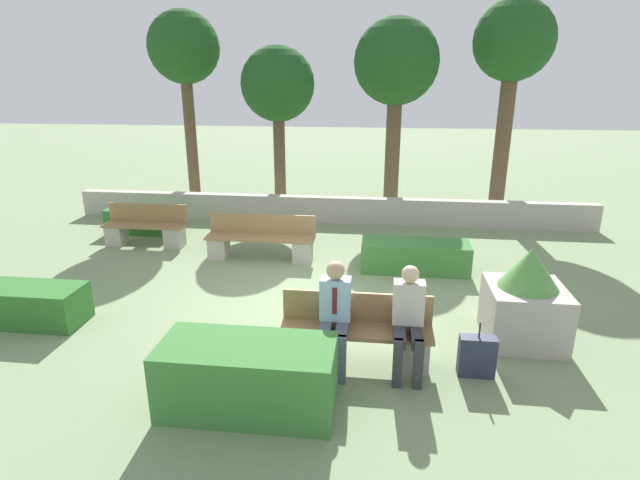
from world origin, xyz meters
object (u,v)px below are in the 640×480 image
at_px(suitcase, 477,356).
at_px(tree_center_right, 396,66).
at_px(tree_center_left, 278,87).
at_px(bench_left_side, 261,242).
at_px(person_seated_man, 334,311).
at_px(tree_leftmost, 184,52).
at_px(person_seated_woman, 409,316).
at_px(planter_corner_left, 526,300).
at_px(tree_rightmost, 513,48).
at_px(bench_right_side, 146,230).
at_px(bench_front, 356,337).

height_order(suitcase, tree_center_right, tree_center_right).
xyz_separation_m(suitcase, tree_center_left, (-3.94, 7.64, 3.01)).
distance_m(bench_left_side, person_seated_man, 4.20).
bearing_deg(bench_left_side, person_seated_man, -54.01).
xyz_separation_m(bench_left_side, tree_center_left, (-0.36, 3.89, 2.91)).
bearing_deg(tree_center_right, bench_left_side, -120.82).
height_order(person_seated_man, tree_leftmost, tree_leftmost).
xyz_separation_m(person_seated_woman, tree_center_right, (-0.09, 8.20, 3.02)).
distance_m(planter_corner_left, suitcase, 1.29).
bearing_deg(tree_center_right, tree_rightmost, 3.41).
distance_m(person_seated_woman, tree_leftmost, 10.27).
distance_m(suitcase, tree_center_left, 9.11).
distance_m(person_seated_man, suitcase, 1.82).
relative_size(suitcase, tree_rightmost, 0.13).
xyz_separation_m(bench_right_side, planter_corner_left, (7.06, -3.35, 0.26)).
height_order(person_seated_woman, planter_corner_left, person_seated_woman).
distance_m(bench_right_side, tree_center_right, 7.44).
bearing_deg(tree_center_right, planter_corner_left, -76.60).
bearing_deg(suitcase, tree_rightmost, 76.84).
bearing_deg(person_seated_woman, planter_corner_left, 30.83).
xyz_separation_m(tree_center_left, tree_rightmost, (5.90, 0.72, 0.94)).
bearing_deg(bench_right_side, tree_center_right, 30.16).
distance_m(person_seated_woman, tree_rightmost, 9.48).
relative_size(tree_leftmost, tree_center_left, 1.21).
relative_size(person_seated_woman, planter_corner_left, 1.00).
relative_size(tree_center_right, tree_rightmost, 0.92).
relative_size(person_seated_woman, tree_center_left, 0.32).
bearing_deg(bench_right_side, suitcase, -40.37).
bearing_deg(suitcase, planter_corner_left, 51.05).
height_order(planter_corner_left, suitcase, planter_corner_left).
height_order(tree_leftmost, tree_center_left, tree_leftmost).
height_order(person_seated_woman, tree_rightmost, tree_rightmost).
xyz_separation_m(tree_leftmost, tree_rightmost, (8.43, 0.46, 0.08)).
relative_size(bench_right_side, tree_rightmost, 0.33).
xyz_separation_m(planter_corner_left, tree_rightmost, (1.17, 7.39, 3.61)).
bearing_deg(person_seated_woman, suitcase, 0.39).
bearing_deg(planter_corner_left, bench_front, -159.82).
bearing_deg(bench_front, tree_rightmost, 67.29).
bearing_deg(tree_rightmost, bench_left_side, -140.24).
height_order(bench_front, person_seated_woman, person_seated_woman).
bearing_deg(bench_left_side, suitcase, -36.35).
height_order(planter_corner_left, tree_center_right, tree_center_right).
bearing_deg(person_seated_man, tree_rightmost, 66.11).
xyz_separation_m(tree_center_right, tree_rightmost, (2.89, 0.17, 0.43)).
xyz_separation_m(person_seated_man, person_seated_woman, (0.90, -0.00, -0.01)).
height_order(bench_right_side, tree_rightmost, tree_rightmost).
bearing_deg(bench_front, tree_center_right, 86.08).
relative_size(person_seated_woman, tree_rightmost, 0.25).
relative_size(bench_right_side, tree_center_left, 0.42).
bearing_deg(tree_rightmost, tree_center_right, -176.59).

